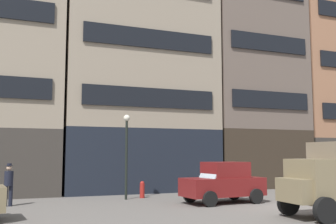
{
  "coord_description": "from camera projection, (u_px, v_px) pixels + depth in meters",
  "views": [
    {
      "loc": [
        -10.54,
        -13.24,
        2.2
      ],
      "look_at": [
        -4.63,
        2.08,
        3.95
      ],
      "focal_mm": 41.98,
      "sensor_mm": 36.0,
      "label": 1
    }
  ],
  "objects": [
    {
      "name": "pedestrian_officer",
      "position": [
        9.0,
        183.0,
        16.59
      ],
      "size": [
        0.5,
        0.5,
        1.79
      ],
      "color": "black",
      "rests_on": "ground_plane"
    },
    {
      "name": "building_center_right",
      "position": [
        246.0,
        75.0,
        27.89
      ],
      "size": [
        7.22,
        6.11,
        15.43
      ],
      "color": "#33281E",
      "rests_on": "ground_plane"
    },
    {
      "name": "fire_hydrant_curbside",
      "position": [
        142.0,
        189.0,
        19.64
      ],
      "size": [
        0.24,
        0.24,
        0.83
      ],
      "color": "maroon",
      "rests_on": "ground_plane"
    },
    {
      "name": "building_center_left",
      "position": [
        137.0,
        48.0,
        25.12
      ],
      "size": [
        9.67,
        6.11,
        17.8
      ],
      "color": "black",
      "rests_on": "ground_plane"
    },
    {
      "name": "streetlamp_curbside",
      "position": [
        127.0,
        144.0,
        19.24
      ],
      "size": [
        0.32,
        0.32,
        4.12
      ],
      "color": "black",
      "rests_on": "ground_plane"
    },
    {
      "name": "sedan_light",
      "position": [
        223.0,
        182.0,
        17.66
      ],
      "size": [
        3.82,
        2.11,
        1.83
      ],
      "color": "maroon",
      "rests_on": "ground_plane"
    },
    {
      "name": "ground_plane",
      "position": [
        293.0,
        209.0,
        15.83
      ],
      "size": [
        120.0,
        120.0,
        0.0
      ],
      "primitive_type": "plane",
      "color": "#605B56"
    },
    {
      "name": "building_far_right",
      "position": [
        329.0,
        87.0,
        30.55
      ],
      "size": [
        8.54,
        6.11,
        14.66
      ],
      "color": "#38332D",
      "rests_on": "ground_plane"
    }
  ]
}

